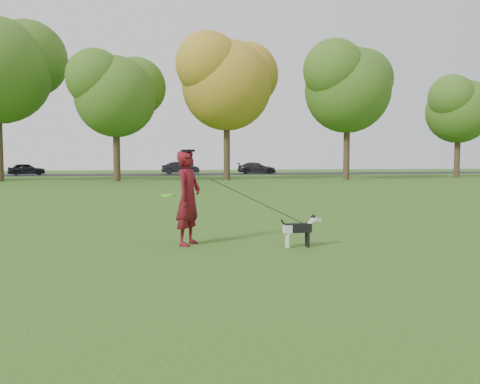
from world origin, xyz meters
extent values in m
plane|color=#285116|center=(0.00, 0.00, 0.00)|extent=(120.00, 120.00, 0.00)
cube|color=black|center=(0.00, 40.00, 0.01)|extent=(120.00, 7.00, 0.02)
imported|color=#520B1F|center=(-1.35, 0.00, 0.85)|extent=(0.68, 0.74, 1.71)
cube|color=black|center=(0.49, -0.62, 0.34)|extent=(0.48, 0.15, 0.16)
cube|color=silver|center=(0.31, -0.62, 0.33)|extent=(0.13, 0.15, 0.14)
cylinder|color=silver|center=(0.31, -0.67, 0.13)|extent=(0.05, 0.05, 0.26)
cylinder|color=silver|center=(0.31, -0.56, 0.13)|extent=(0.05, 0.05, 0.26)
cylinder|color=black|center=(0.68, -0.67, 0.13)|extent=(0.05, 0.05, 0.26)
cylinder|color=black|center=(0.68, -0.56, 0.13)|extent=(0.05, 0.05, 0.26)
cylinder|color=silver|center=(0.71, -0.62, 0.38)|extent=(0.16, 0.10, 0.17)
sphere|color=silver|center=(0.80, -0.62, 0.48)|extent=(0.15, 0.15, 0.15)
sphere|color=black|center=(0.79, -0.62, 0.51)|extent=(0.11, 0.11, 0.11)
cube|color=silver|center=(0.87, -0.62, 0.46)|extent=(0.10, 0.06, 0.05)
sphere|color=black|center=(0.93, -0.62, 0.46)|extent=(0.03, 0.03, 0.03)
cone|color=black|center=(0.79, -0.65, 0.55)|extent=(0.05, 0.05, 0.06)
cone|color=black|center=(0.79, -0.58, 0.55)|extent=(0.05, 0.05, 0.06)
cylinder|color=black|center=(0.26, -0.62, 0.40)|extent=(0.17, 0.03, 0.22)
cylinder|color=black|center=(0.66, -0.62, 0.39)|extent=(0.10, 0.10, 0.02)
imported|color=black|center=(-13.27, 40.00, 0.59)|extent=(3.61, 2.18, 1.15)
imported|color=black|center=(1.51, 40.00, 0.65)|extent=(3.86, 1.39, 1.27)
imported|color=black|center=(9.58, 40.00, 0.62)|extent=(4.38, 2.46, 1.20)
cylinder|color=#48F91F|center=(-1.72, -0.09, 0.91)|extent=(0.23, 0.23, 0.02)
cylinder|color=black|center=(-1.35, 0.00, 1.69)|extent=(0.25, 0.25, 0.04)
cylinder|color=#38281C|center=(-4.00, 25.50, 2.10)|extent=(0.48, 0.48, 4.20)
sphere|color=#426B1E|center=(-4.00, 25.50, 6.44)|extent=(5.60, 5.60, 5.60)
cylinder|color=#38281C|center=(4.00, 26.50, 2.52)|extent=(0.48, 0.48, 5.04)
sphere|color=#A58426|center=(4.00, 26.50, 7.73)|extent=(6.72, 6.72, 6.72)
cylinder|color=#38281C|center=(13.00, 25.00, 2.42)|extent=(0.48, 0.48, 4.83)
sphere|color=#426B1E|center=(13.00, 25.00, 7.41)|extent=(6.44, 6.44, 6.44)
cylinder|color=#38281C|center=(24.00, 27.00, 1.99)|extent=(0.48, 0.48, 3.99)
sphere|color=#426B1E|center=(24.00, 27.00, 6.12)|extent=(5.32, 5.32, 5.32)
camera|label=1|loc=(-2.12, -8.36, 1.54)|focal=35.00mm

